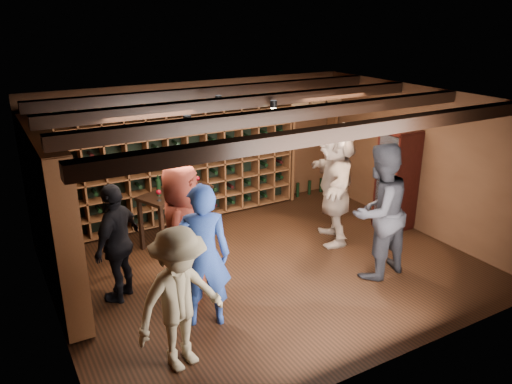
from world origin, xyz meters
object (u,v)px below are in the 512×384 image
man_grey_suit (379,212)px  guest_red_floral (182,232)px  display_cabinet (396,182)px  tasting_table (175,198)px  man_blue_shirt (203,256)px  guest_beige (335,183)px  guest_khaki (180,300)px  guest_woman_black (118,242)px

man_grey_suit → guest_red_floral: (-2.62, 0.84, -0.06)m
display_cabinet → tasting_table: bearing=159.8°
man_blue_shirt → tasting_table: 2.39m
guest_beige → tasting_table: bearing=-88.7°
guest_khaki → man_grey_suit: bearing=-4.9°
man_blue_shirt → tasting_table: bearing=-81.1°
man_grey_suit → guest_woman_black: man_grey_suit is taller
display_cabinet → guest_red_floral: guest_red_floral is taller
guest_red_floral → tasting_table: guest_red_floral is taller
man_blue_shirt → tasting_table: man_blue_shirt is taller
guest_khaki → display_cabinet: bearing=5.5°
display_cabinet → guest_beige: 1.28m
tasting_table → man_blue_shirt: bearing=-125.6°
display_cabinet → man_grey_suit: man_grey_suit is taller
man_grey_suit → guest_khaki: man_grey_suit is taller
guest_red_floral → guest_khaki: bearing=-165.6°
guest_khaki → guest_beige: size_ratio=0.81×
guest_red_floral → tasting_table: size_ratio=1.39×
man_grey_suit → guest_beige: size_ratio=0.98×
man_grey_suit → guest_woman_black: bearing=-26.7°
display_cabinet → guest_red_floral: bearing=-176.0°
display_cabinet → man_grey_suit: (-1.47, -1.13, 0.13)m
man_grey_suit → guest_beige: (0.20, 1.24, 0.02)m
man_blue_shirt → guest_khaki: bearing=70.7°
guest_red_floral → guest_khaki: guest_red_floral is taller
guest_beige → guest_woman_black: bearing=-60.6°
guest_woman_black → tasting_table: size_ratio=1.22×
man_blue_shirt → guest_red_floral: (0.03, 0.72, 0.02)m
display_cabinet → man_blue_shirt: man_blue_shirt is taller
guest_red_floral → guest_khaki: 1.45m
man_grey_suit → tasting_table: 3.24m
display_cabinet → tasting_table: (-3.58, 1.32, -0.06)m
man_grey_suit → guest_red_floral: 2.76m
display_cabinet → guest_woman_black: 4.86m
guest_woman_black → guest_beige: (3.59, 0.03, 0.20)m
guest_beige → display_cabinet: bearing=114.0°
man_blue_shirt → man_grey_suit: (2.65, -0.12, 0.08)m
tasting_table → guest_red_floral: bearing=-130.2°
guest_woman_black → tasting_table: 1.78m
guest_beige → guest_khaki: bearing=-34.1°
man_blue_shirt → guest_beige: 3.07m
man_blue_shirt → guest_red_floral: size_ratio=0.98×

